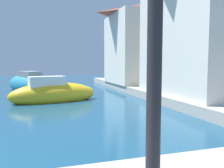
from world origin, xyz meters
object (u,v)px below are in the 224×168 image
waterfront_building_main (209,23)px  moored_boat_5 (28,84)px  waterfront_building_annex (146,43)px  moored_boat_4 (54,94)px

waterfront_building_main → moored_boat_5: bearing=138.2°
moored_boat_5 → waterfront_building_annex: 10.84m
waterfront_building_main → waterfront_building_annex: 8.31m
moored_boat_5 → waterfront_building_annex: bearing=-123.4°
moored_boat_5 → waterfront_building_main: 14.26m
moored_boat_5 → waterfront_building_main: size_ratio=0.73×
moored_boat_5 → moored_boat_4: bearing=166.7°
moored_boat_4 → waterfront_building_main: 9.82m
moored_boat_5 → waterfront_building_annex: size_ratio=0.81×
moored_boat_4 → waterfront_building_main: waterfront_building_main is taller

